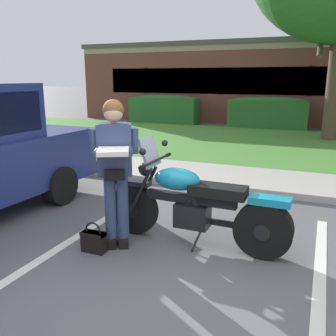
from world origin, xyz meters
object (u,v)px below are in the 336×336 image
object	(u,v)px
brick_building	(312,82)
rider_person	(115,163)
hedge_left	(164,109)
handbag	(94,240)
motorcycle	(201,206)
hedge_center_left	(268,112)

from	to	relation	value
brick_building	rider_person	bearing A→B (deg)	-95.31
rider_person	brick_building	distance (m)	17.26
rider_person	hedge_left	bearing A→B (deg)	110.42
hedge_left	handbag	bearing A→B (deg)	-70.74
motorcycle	hedge_left	distance (m)	11.89
motorcycle	hedge_center_left	size ratio (longest dim) A/B	0.75
hedge_left	brick_building	bearing A→B (deg)	46.33
hedge_left	hedge_center_left	world-z (taller)	same
handbag	hedge_center_left	size ratio (longest dim) A/B	0.12
hedge_left	brick_building	distance (m)	8.39
handbag	brick_building	world-z (taller)	brick_building
motorcycle	hedge_center_left	world-z (taller)	motorcycle
motorcycle	brick_building	world-z (taller)	brick_building
motorcycle	rider_person	distance (m)	1.10
rider_person	hedge_center_left	xyz separation A→B (m)	(0.22, 11.15, -0.36)
hedge_center_left	brick_building	distance (m)	6.27
rider_person	handbag	size ratio (longest dim) A/B	4.74
rider_person	handbag	distance (m)	0.91
rider_person	hedge_left	xyz separation A→B (m)	(-4.15, 11.15, -0.36)
rider_person	brick_building	size ratio (longest dim) A/B	0.08
hedge_center_left	rider_person	bearing A→B (deg)	-91.11
rider_person	motorcycle	bearing A→B (deg)	23.27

